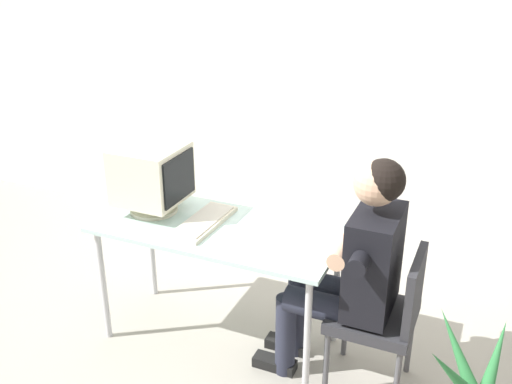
% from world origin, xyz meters
% --- Properties ---
extents(ground_plane, '(12.00, 12.00, 0.00)m').
position_xyz_m(ground_plane, '(0.00, 0.00, 0.00)').
color(ground_plane, '#9E998E').
extents(wall_back, '(8.00, 0.10, 3.00)m').
position_xyz_m(wall_back, '(0.30, 1.40, 1.50)').
color(wall_back, silver).
rests_on(wall_back, ground_plane).
extents(desk, '(1.36, 0.62, 0.74)m').
position_xyz_m(desk, '(0.00, 0.00, 0.68)').
color(desk, '#B7B7BC').
rests_on(desk, ground_plane).
extents(crt_monitor, '(0.36, 0.37, 0.40)m').
position_xyz_m(crt_monitor, '(-0.43, 0.04, 0.97)').
color(crt_monitor, beige).
rests_on(crt_monitor, desk).
extents(keyboard, '(0.19, 0.48, 0.03)m').
position_xyz_m(keyboard, '(-0.08, 0.00, 0.76)').
color(keyboard, beige).
rests_on(keyboard, desk).
extents(office_chair, '(0.42, 0.42, 0.81)m').
position_xyz_m(office_chair, '(0.95, -0.03, 0.47)').
color(office_chair, '#4C4C51').
rests_on(office_chair, ground_plane).
extents(person_seated, '(0.71, 0.60, 1.28)m').
position_xyz_m(person_seated, '(0.77, -0.03, 0.71)').
color(person_seated, black).
rests_on(person_seated, ground_plane).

